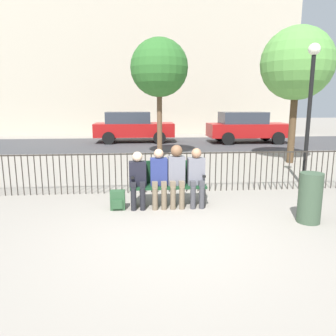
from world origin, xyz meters
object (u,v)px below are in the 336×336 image
(park_bench, at_px, (168,182))
(seated_person_3, at_px, (196,174))
(seated_person_0, at_px, (138,177))
(seated_person_2, at_px, (177,172))
(backpack, at_px, (118,200))
(tree_0, at_px, (297,64))
(seated_person_1, at_px, (159,175))
(parked_car_1, at_px, (133,126))
(lamp_post, at_px, (311,93))
(tree_1, at_px, (159,68))
(parked_car_0, at_px, (246,127))
(trash_bin, at_px, (310,198))

(park_bench, bearing_deg, seated_person_3, -12.47)
(seated_person_0, bearing_deg, seated_person_3, 0.16)
(seated_person_2, relative_size, backpack, 3.28)
(seated_person_3, height_order, tree_0, tree_0)
(seated_person_1, distance_m, parked_car_1, 11.33)
(lamp_post, bearing_deg, seated_person_1, -160.06)
(seated_person_1, distance_m, lamp_post, 4.34)
(park_bench, distance_m, tree_1, 6.71)
(backpack, distance_m, parked_car_1, 11.41)
(seated_person_1, xyz_separation_m, seated_person_3, (0.76, 0.00, 0.01))
(tree_1, bearing_deg, park_bench, -91.96)
(seated_person_0, distance_m, parked_car_0, 11.97)
(seated_person_1, height_order, parked_car_0, parked_car_0)
(seated_person_2, height_order, tree_0, tree_0)
(seated_person_1, bearing_deg, lamp_post, 19.94)
(seated_person_2, bearing_deg, park_bench, 144.16)
(seated_person_1, bearing_deg, trash_bin, -22.90)
(seated_person_0, xyz_separation_m, parked_car_1, (-0.32, 11.31, 0.20))
(seated_person_1, xyz_separation_m, parked_car_1, (-0.75, 11.30, 0.18))
(park_bench, bearing_deg, backpack, -167.99)
(park_bench, relative_size, tree_1, 0.35)
(park_bench, xyz_separation_m, trash_bin, (2.42, -1.23, -0.04))
(backpack, xyz_separation_m, trash_bin, (3.43, -1.01, 0.26))
(seated_person_0, distance_m, parked_car_1, 11.31)
(seated_person_2, distance_m, lamp_post, 4.00)
(park_bench, relative_size, seated_person_3, 1.29)
(seated_person_0, height_order, backpack, seated_person_0)
(seated_person_0, distance_m, backpack, 0.61)
(parked_car_0, height_order, parked_car_1, same)
(seated_person_0, height_order, tree_0, tree_0)
(trash_bin, bearing_deg, parked_car_0, 77.13)
(backpack, distance_m, trash_bin, 3.59)
(backpack, relative_size, parked_car_0, 0.09)
(seated_person_2, bearing_deg, parked_car_0, 65.02)
(backpack, relative_size, tree_1, 0.09)
(seated_person_2, xyz_separation_m, tree_1, (0.04, 6.19, 2.63))
(parked_car_0, height_order, trash_bin, parked_car_0)
(seated_person_1, distance_m, tree_1, 6.77)
(tree_1, height_order, parked_car_0, tree_1)
(seated_person_3, height_order, tree_1, tree_1)
(tree_0, relative_size, trash_bin, 5.13)
(tree_1, relative_size, parked_car_0, 1.06)
(lamp_post, bearing_deg, trash_bin, -115.29)
(seated_person_0, bearing_deg, tree_0, 40.88)
(seated_person_2, height_order, parked_car_0, parked_car_0)
(seated_person_1, relative_size, tree_1, 0.27)
(seated_person_1, height_order, tree_0, tree_0)
(seated_person_0, relative_size, parked_car_0, 0.27)
(park_bench, xyz_separation_m, seated_person_0, (-0.61, -0.13, 0.15))
(tree_1, bearing_deg, trash_bin, -73.16)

